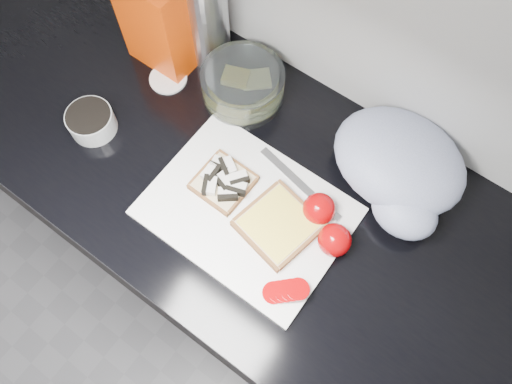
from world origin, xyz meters
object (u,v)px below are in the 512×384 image
bread_bag (165,14)px  steel_canister (205,14)px  glass_bowl (243,85)px  cutting_board (247,211)px

bread_bag → steel_canister: 0.09m
steel_canister → bread_bag: bearing=-145.8°
glass_bowl → steel_canister: (-0.14, 0.05, 0.09)m
cutting_board → steel_canister: (-0.32, 0.28, 0.12)m
glass_bowl → cutting_board: bearing=-51.6°
glass_bowl → steel_canister: steel_canister is taller
bread_bag → cutting_board: bearing=-30.0°
bread_bag → glass_bowl: bearing=-0.5°
bread_bag → steel_canister: steel_canister is taller
cutting_board → glass_bowl: size_ratio=2.15×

